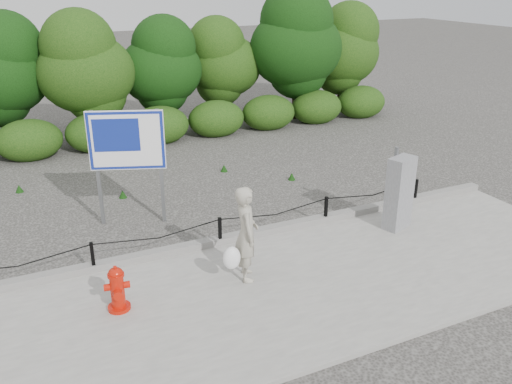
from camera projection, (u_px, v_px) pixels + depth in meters
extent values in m
plane|color=#2D2B28|center=(220.00, 248.00, 11.01)|extent=(90.00, 90.00, 0.00)
cube|color=gray|center=(264.00, 295.00, 9.32)|extent=(14.00, 4.00, 0.08)
cube|color=slate|center=(219.00, 240.00, 10.99)|extent=(14.00, 0.22, 0.14)
cube|color=black|center=(93.00, 257.00, 9.87)|extent=(0.06, 0.06, 0.60)
cube|color=black|center=(220.00, 231.00, 10.86)|extent=(0.06, 0.06, 0.60)
cube|color=black|center=(326.00, 209.00, 11.86)|extent=(0.06, 0.06, 0.60)
cube|color=black|center=(415.00, 191.00, 12.85)|extent=(0.06, 0.06, 0.60)
cylinder|color=black|center=(17.00, 261.00, 9.29)|extent=(2.50, 0.02, 0.02)
cylinder|color=black|center=(159.00, 233.00, 10.29)|extent=(2.50, 0.02, 0.02)
cylinder|color=black|center=(275.00, 210.00, 11.28)|extent=(2.50, 0.02, 0.02)
cylinder|color=black|center=(373.00, 191.00, 12.27)|extent=(2.50, 0.02, 0.02)
cylinder|color=black|center=(6.00, 115.00, 17.10)|extent=(0.18, 0.18, 2.04)
cylinder|color=black|center=(91.00, 112.00, 17.42)|extent=(0.18, 0.18, 2.06)
ellipsoid|color=#184811|center=(86.00, 67.00, 16.88)|extent=(3.05, 2.64, 3.30)
cylinder|color=black|center=(163.00, 104.00, 18.77)|extent=(0.18, 0.18, 1.92)
ellipsoid|color=#184811|center=(160.00, 65.00, 18.27)|extent=(2.84, 2.46, 3.07)
cylinder|color=black|center=(225.00, 96.00, 20.11)|extent=(0.18, 0.18, 1.86)
ellipsoid|color=#184811|center=(225.00, 61.00, 19.62)|extent=(2.75, 2.38, 2.97)
cylinder|color=black|center=(295.00, 87.00, 20.34)|extent=(0.18, 0.18, 2.37)
ellipsoid|color=#184811|center=(296.00, 42.00, 19.72)|extent=(3.51, 3.04, 3.80)
cylinder|color=black|center=(340.00, 85.00, 21.65)|extent=(0.18, 0.18, 2.05)
ellipsoid|color=#184811|center=(342.00, 48.00, 21.11)|extent=(3.04, 2.63, 3.28)
cylinder|color=#BD1507|center=(119.00, 307.00, 8.87)|extent=(0.42, 0.42, 0.06)
cylinder|color=#BD1507|center=(118.00, 291.00, 8.75)|extent=(0.26, 0.26, 0.56)
cylinder|color=#BD1507|center=(116.00, 275.00, 8.64)|extent=(0.31, 0.31, 0.05)
ellipsoid|color=#BD1507|center=(116.00, 273.00, 8.63)|extent=(0.27, 0.27, 0.18)
cylinder|color=#BD1507|center=(115.00, 268.00, 8.59)|extent=(0.07, 0.07, 0.05)
cylinder|color=#BD1507|center=(107.00, 288.00, 8.67)|extent=(0.12, 0.13, 0.11)
cylinder|color=#BD1507|center=(127.00, 284.00, 8.76)|extent=(0.12, 0.13, 0.11)
cylinder|color=#BD1507|center=(118.00, 295.00, 8.59)|extent=(0.17, 0.15, 0.16)
cylinder|color=slate|center=(118.00, 298.00, 8.64)|extent=(0.01, 0.05, 0.12)
imported|color=#A49E8D|center=(246.00, 234.00, 9.48)|extent=(0.58, 0.73, 1.76)
ellipsoid|color=white|center=(232.00, 258.00, 9.34)|extent=(0.32, 0.25, 0.42)
cube|color=#939496|center=(399.00, 193.00, 11.43)|extent=(0.68, 0.52, 1.59)
cube|color=slate|center=(393.00, 186.00, 11.58)|extent=(0.08, 0.08, 1.75)
cube|color=slate|center=(98.00, 169.00, 11.61)|extent=(0.10, 0.10, 2.56)
cube|color=slate|center=(161.00, 167.00, 11.72)|extent=(0.10, 0.10, 2.56)
cube|color=white|center=(126.00, 140.00, 11.37)|extent=(1.52, 0.60, 1.28)
cube|color=navy|center=(126.00, 141.00, 11.35)|extent=(1.48, 0.55, 1.24)
cube|color=navy|center=(116.00, 135.00, 11.28)|extent=(0.90, 0.34, 0.71)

